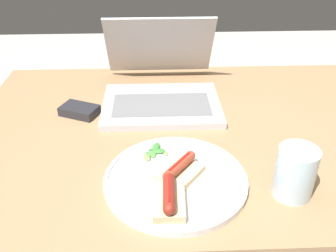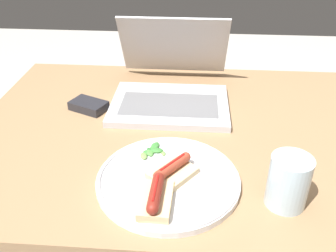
% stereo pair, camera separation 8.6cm
% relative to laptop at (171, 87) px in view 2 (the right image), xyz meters
% --- Properties ---
extents(desk, '(1.26, 0.80, 0.70)m').
position_rel_laptop_xyz_m(desk, '(0.12, -0.16, -0.10)').
color(desk, '#93704C').
rests_on(desk, ground_plane).
extents(laptop, '(0.33, 0.36, 0.22)m').
position_rel_laptop_xyz_m(laptop, '(0.00, 0.00, 0.00)').
color(laptop, '#B7B7BC').
rests_on(laptop, desk).
extents(plate, '(0.30, 0.30, 0.02)m').
position_rel_laptop_xyz_m(plate, '(0.02, -0.38, -0.03)').
color(plate, silver).
rests_on(plate, desk).
extents(sausage_toast_left, '(0.11, 0.12, 0.04)m').
position_rel_laptop_xyz_m(sausage_toast_left, '(0.03, -0.37, -0.01)').
color(sausage_toast_left, '#D6B784').
rests_on(sausage_toast_left, plate).
extents(sausage_toast_middle, '(0.06, 0.11, 0.04)m').
position_rel_laptop_xyz_m(sausage_toast_middle, '(0.00, -0.46, -0.01)').
color(sausage_toast_middle, '#D6B784').
rests_on(sausage_toast_middle, plate).
extents(salad_pile, '(0.06, 0.07, 0.01)m').
position_rel_laptop_xyz_m(salad_pile, '(-0.02, -0.29, -0.02)').
color(salad_pile, '#709E4C').
rests_on(salad_pile, plate).
extents(drinking_glass, '(0.08, 0.08, 0.11)m').
position_rel_laptop_xyz_m(drinking_glass, '(0.25, -0.42, 0.01)').
color(drinking_glass, silver).
rests_on(drinking_glass, desk).
extents(external_drive, '(0.12, 0.10, 0.02)m').
position_rel_laptop_xyz_m(external_drive, '(-0.23, -0.08, -0.03)').
color(external_drive, '#232328').
rests_on(external_drive, desk).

